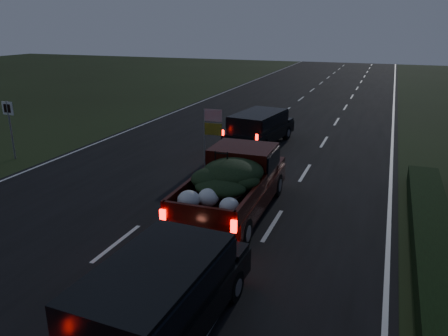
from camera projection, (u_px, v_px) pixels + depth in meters
The scene contains 7 objects.
ground at pixel (117, 244), 11.59m from camera, with size 120.00×120.00×0.00m, color black.
road_asphalt at pixel (117, 243), 11.58m from camera, with size 14.00×120.00×0.02m, color black.
hedge_row at pixel (432, 232), 11.54m from camera, with size 1.00×10.00×0.60m, color black.
route_sign at pixel (10, 121), 18.35m from camera, with size 0.55×0.08×2.50m.
pickup_truck at pixel (234, 180), 13.14m from camera, with size 2.19×5.46×2.84m.
lead_suv at pixel (259, 125), 20.81m from camera, with size 2.45×4.65×1.28m.
rear_suv at pixel (158, 292), 7.84m from camera, with size 2.12×4.54×1.29m.
Camera 1 is at (6.32, -8.69, 5.56)m, focal length 35.00 mm.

